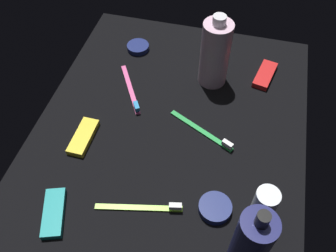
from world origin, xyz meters
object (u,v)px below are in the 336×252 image
at_px(toothbrush_green, 205,132).
at_px(snack_bar_yellow, 83,137).
at_px(bodywash_bottle, 215,53).
at_px(deodorant_stick, 263,207).
at_px(toothbrush_lime, 144,207).
at_px(snack_bar_teal, 54,213).
at_px(snack_bar_red, 265,75).
at_px(cream_tin_left, 215,208).
at_px(toothbrush_pink, 131,91).
at_px(lotion_bottle, 252,242).
at_px(cream_tin_right, 138,47).

height_order(toothbrush_green, snack_bar_yellow, toothbrush_green).
bearing_deg(toothbrush_green, bodywash_bottle, -175.28).
xyz_separation_m(deodorant_stick, toothbrush_lime, (0.03, -0.23, -0.05)).
height_order(snack_bar_teal, snack_bar_red, same).
distance_m(snack_bar_yellow, cream_tin_left, 0.34).
bearing_deg(toothbrush_pink, snack_bar_red, 113.36).
xyz_separation_m(toothbrush_green, cream_tin_left, (0.19, 0.06, 0.00)).
relative_size(toothbrush_lime, snack_bar_teal, 1.72).
bearing_deg(snack_bar_yellow, deodorant_stick, 77.29).
xyz_separation_m(toothbrush_lime, snack_bar_red, (-0.45, 0.21, 0.00)).
xyz_separation_m(lotion_bottle, bodywash_bottle, (-0.45, -0.14, 0.01)).
bearing_deg(toothbrush_green, snack_bar_teal, -42.88).
bearing_deg(cream_tin_right, toothbrush_pink, 11.17).
xyz_separation_m(toothbrush_pink, cream_tin_right, (-0.17, -0.03, 0.00)).
distance_m(lotion_bottle, snack_bar_red, 0.50).
xyz_separation_m(snack_bar_teal, cream_tin_right, (-0.53, 0.01, 0.00)).
xyz_separation_m(toothbrush_lime, cream_tin_left, (-0.03, 0.14, 0.00)).
bearing_deg(deodorant_stick, toothbrush_green, -142.24).
distance_m(toothbrush_green, snack_bar_yellow, 0.29).
xyz_separation_m(toothbrush_pink, cream_tin_left, (0.27, 0.27, 0.00)).
bearing_deg(lotion_bottle, snack_bar_teal, -88.75).
relative_size(toothbrush_pink, cream_tin_left, 2.38).
distance_m(toothbrush_lime, toothbrush_green, 0.24).
distance_m(toothbrush_green, snack_bar_red, 0.26).
bearing_deg(lotion_bottle, toothbrush_pink, -136.55).
bearing_deg(snack_bar_yellow, snack_bar_teal, 5.45).
bearing_deg(snack_bar_teal, bodywash_bottle, 133.15).
distance_m(bodywash_bottle, toothbrush_pink, 0.23).
height_order(bodywash_bottle, cream_tin_left, bodywash_bottle).
distance_m(deodorant_stick, toothbrush_lime, 0.24).
bearing_deg(lotion_bottle, cream_tin_left, -139.47).
relative_size(cream_tin_left, cream_tin_right, 1.08).
relative_size(deodorant_stick, snack_bar_yellow, 1.00).
height_order(bodywash_bottle, toothbrush_green, bodywash_bottle).
bearing_deg(toothbrush_lime, cream_tin_right, -161.48).
distance_m(snack_bar_red, cream_tin_left, 0.42).
distance_m(snack_bar_teal, cream_tin_left, 0.33).
relative_size(lotion_bottle, cream_tin_right, 2.94).
bearing_deg(cream_tin_right, deodorant_stick, 41.33).
bearing_deg(snack_bar_teal, cream_tin_left, 86.86).
xyz_separation_m(cream_tin_left, cream_tin_right, (-0.44, -0.30, -0.00)).
relative_size(bodywash_bottle, cream_tin_left, 2.95).
height_order(lotion_bottle, bodywash_bottle, bodywash_bottle).
bearing_deg(snack_bar_yellow, toothbrush_lime, 55.15).
bearing_deg(bodywash_bottle, toothbrush_green, 4.72).
distance_m(lotion_bottle, snack_bar_teal, 0.39).
bearing_deg(toothbrush_green, toothbrush_pink, -112.13).
distance_m(deodorant_stick, snack_bar_yellow, 0.43).
xyz_separation_m(toothbrush_lime, snack_bar_teal, (0.06, -0.17, 0.00)).
bearing_deg(snack_bar_teal, deodorant_stick, 83.82).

